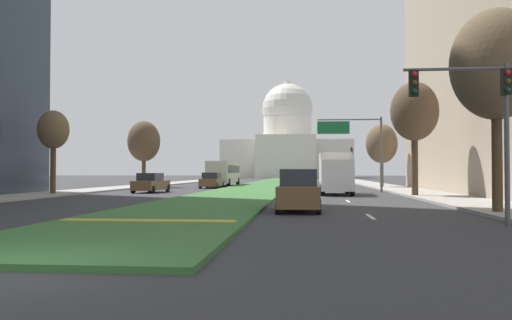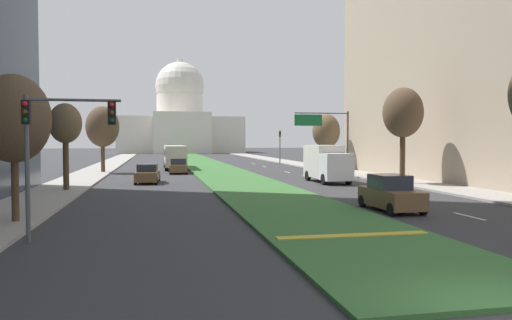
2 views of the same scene
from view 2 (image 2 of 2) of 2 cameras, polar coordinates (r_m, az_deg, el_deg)
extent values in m
plane|color=#333335|center=(79.00, -6.48, -0.33)|extent=(307.46, 307.46, 0.00)
cube|color=#386B33|center=(72.05, -5.99, -0.52)|extent=(6.40, 125.78, 0.14)
cube|color=gold|center=(18.24, 11.36, -8.66)|extent=(5.76, 0.50, 0.04)
cube|color=silver|center=(25.40, 23.75, -6.06)|extent=(0.16, 2.40, 0.01)
cube|color=silver|center=(34.41, 13.59, -3.78)|extent=(0.16, 2.40, 0.01)
cube|color=silver|center=(43.68, 7.97, -2.45)|extent=(0.16, 2.40, 0.01)
cube|color=silver|center=(48.68, 5.89, -1.95)|extent=(0.16, 2.40, 0.01)
cube|color=silver|center=(55.39, 3.71, -1.43)|extent=(0.16, 2.40, 0.01)
cube|color=silver|center=(67.30, 0.95, -0.76)|extent=(0.16, 2.40, 0.01)
cube|color=silver|center=(74.74, -0.32, -0.46)|extent=(0.16, 2.40, 0.01)
cube|color=#9E9991|center=(65.10, -17.70, -0.91)|extent=(4.00, 125.78, 0.15)
cube|color=#9E9991|center=(68.04, 6.38, -0.68)|extent=(4.00, 125.78, 0.15)
cube|color=tan|center=(50.79, 26.91, 11.27)|extent=(16.23, 35.71, 23.47)
cube|color=silver|center=(148.66, -8.89, 2.91)|extent=(35.97, 22.81, 10.45)
cube|color=silver|center=(135.28, -8.62, 3.19)|extent=(15.83, 4.00, 11.49)
cylinder|color=silver|center=(149.01, -8.91, 6.25)|extent=(13.87, 13.87, 6.92)
sphere|color=silver|center=(149.54, -8.93, 8.54)|extent=(14.59, 14.59, 14.59)
cylinder|color=silver|center=(150.40, -8.94, 11.03)|extent=(1.80, 1.80, 3.00)
cylinder|color=#515456|center=(18.78, -25.29, -1.01)|extent=(0.16, 0.16, 5.20)
cube|color=black|center=(18.78, -25.39, 5.09)|extent=(0.28, 0.24, 0.84)
sphere|color=red|center=(18.66, -25.51, 5.97)|extent=(0.18, 0.18, 0.18)
sphere|color=#4C380F|center=(18.64, -25.49, 5.11)|extent=(0.18, 0.18, 0.18)
sphere|color=#0F4219|center=(18.63, -25.48, 4.25)|extent=(0.18, 0.18, 0.18)
cylinder|color=#515456|center=(18.49, -20.56, 6.61)|extent=(3.20, 0.10, 0.10)
cube|color=black|center=(18.31, -16.57, 5.30)|extent=(0.28, 0.24, 0.84)
sphere|color=red|center=(18.19, -16.62, 6.20)|extent=(0.18, 0.18, 0.18)
sphere|color=#4C380F|center=(18.17, -16.61, 5.32)|extent=(0.18, 0.18, 0.18)
sphere|color=#0F4219|center=(18.16, -16.60, 4.44)|extent=(0.18, 0.18, 0.18)
cylinder|color=#515456|center=(74.18, 2.83, 1.53)|extent=(0.16, 0.16, 5.20)
cube|color=black|center=(74.18, 2.83, 3.07)|extent=(0.28, 0.24, 0.84)
sphere|color=#510F0F|center=(74.05, 2.86, 3.29)|extent=(0.18, 0.18, 0.18)
sphere|color=#4C380F|center=(74.05, 2.86, 3.07)|extent=(0.18, 0.18, 0.18)
sphere|color=#1ED838|center=(74.05, 2.86, 2.85)|extent=(0.18, 0.18, 0.18)
cylinder|color=#515456|center=(49.21, 10.71, 1.85)|extent=(0.20, 0.20, 6.50)
cylinder|color=#515456|center=(48.30, 7.71, 5.48)|extent=(5.49, 0.12, 0.12)
cube|color=#146033|center=(47.79, 6.17, 4.68)|extent=(2.80, 0.08, 1.10)
cylinder|color=#4C3823|center=(23.29, -26.45, -2.40)|extent=(0.31, 0.31, 3.60)
ellipsoid|color=brown|center=(23.23, -26.57, 4.38)|extent=(3.04, 3.04, 3.80)
cylinder|color=#4C3823|center=(36.70, -21.43, -0.28)|extent=(0.40, 0.40, 4.12)
ellipsoid|color=brown|center=(36.68, -21.49, 4.04)|extent=(2.25, 2.25, 2.81)
cylinder|color=#4C3823|center=(41.05, 16.83, 0.56)|extent=(0.44, 0.44, 4.87)
ellipsoid|color=brown|center=(41.09, 16.88, 5.37)|extent=(3.23, 3.23, 4.04)
cylinder|color=#4C3823|center=(56.26, -17.55, 0.57)|extent=(0.44, 0.44, 4.02)
ellipsoid|color=brown|center=(56.26, -17.59, 3.76)|extent=(3.61, 3.61, 4.51)
cylinder|color=#4C3823|center=(59.78, 8.22, 0.60)|extent=(0.37, 0.37, 3.70)
ellipsoid|color=brown|center=(59.77, 8.24, 3.38)|extent=(3.36, 3.36, 4.20)
cube|color=brown|center=(25.93, 15.57, -4.30)|extent=(1.81, 4.22, 0.90)
cube|color=#282D38|center=(26.00, 15.41, -2.47)|extent=(1.59, 2.03, 0.73)
cylinder|color=black|center=(24.93, 18.99, -5.41)|extent=(0.22, 0.64, 0.64)
cylinder|color=black|center=(24.14, 15.63, -5.62)|extent=(0.22, 0.64, 0.64)
cylinder|color=black|center=(27.81, 15.49, -4.58)|extent=(0.22, 0.64, 0.64)
cylinder|color=black|center=(27.10, 12.40, -4.73)|extent=(0.22, 0.64, 0.64)
cube|color=brown|center=(42.24, -12.60, -1.83)|extent=(2.10, 4.65, 0.78)
cube|color=#282D38|center=(42.02, -12.63, -0.88)|extent=(1.72, 2.28, 0.63)
cylinder|color=black|center=(44.15, -13.46, -2.03)|extent=(0.26, 0.65, 0.64)
cylinder|color=black|center=(44.01, -11.34, -2.03)|extent=(0.26, 0.65, 0.64)
cylinder|color=black|center=(40.54, -13.97, -2.42)|extent=(0.26, 0.65, 0.64)
cylinder|color=black|center=(40.39, -11.66, -2.42)|extent=(0.26, 0.65, 0.64)
cube|color=brown|center=(53.65, -9.13, -0.92)|extent=(1.94, 4.28, 0.79)
cube|color=#282D38|center=(53.44, -9.13, -0.16)|extent=(1.67, 2.07, 0.65)
cylinder|color=black|center=(55.32, -10.04, -1.14)|extent=(0.23, 0.64, 0.64)
cylinder|color=black|center=(55.35, -8.29, -1.12)|extent=(0.23, 0.64, 0.64)
cylinder|color=black|center=(51.99, -10.02, -1.36)|extent=(0.23, 0.64, 0.64)
cylinder|color=black|center=(52.02, -8.15, -1.34)|extent=(0.23, 0.64, 0.64)
cube|color=silver|center=(40.10, 9.42, -0.81)|extent=(2.30, 2.00, 2.20)
cube|color=beige|center=(43.09, 7.90, -0.12)|extent=(2.30, 4.40, 2.80)
cylinder|color=black|center=(40.56, 10.80, -2.21)|extent=(0.30, 0.90, 0.90)
cylinder|color=black|center=(39.81, 8.00, -2.27)|extent=(0.30, 0.90, 0.90)
cylinder|color=black|center=(44.55, 8.69, -1.79)|extent=(0.30, 0.90, 0.90)
cylinder|color=black|center=(43.87, 6.12, -1.84)|extent=(0.30, 0.90, 0.90)
cube|color=beige|center=(62.00, -9.52, 0.51)|extent=(2.50, 11.00, 2.50)
cube|color=#232833|center=(61.99, -9.52, 0.83)|extent=(2.52, 10.12, 0.90)
cylinder|color=black|center=(66.32, -10.64, -0.42)|extent=(0.32, 1.00, 1.00)
cylinder|color=black|center=(66.39, -8.65, -0.40)|extent=(0.32, 1.00, 1.00)
cylinder|color=black|center=(58.13, -10.50, -0.80)|extent=(0.32, 1.00, 1.00)
cylinder|color=black|center=(58.22, -8.24, -0.78)|extent=(0.32, 1.00, 1.00)
camera|label=1|loc=(12.22, 76.88, -8.30)|focal=36.01mm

